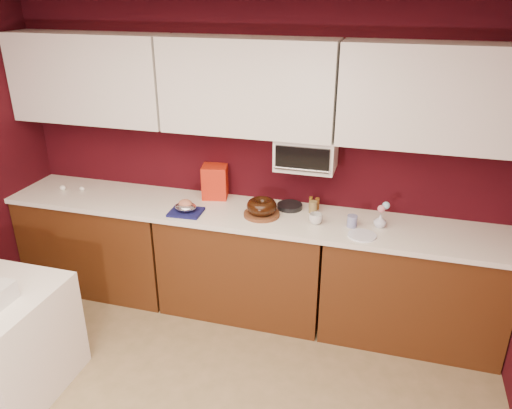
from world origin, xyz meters
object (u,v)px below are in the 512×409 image
at_px(toaster_oven, 306,153).
at_px(bundt_cake, 262,206).
at_px(flower_vase, 380,220).
at_px(pandoro_box, 215,182).
at_px(blue_jar, 352,221).
at_px(coffee_mug, 316,218).
at_px(foil_ham_nest, 186,207).

relative_size(toaster_oven, bundt_cake, 1.93).
bearing_deg(flower_vase, toaster_oven, 165.96).
bearing_deg(flower_vase, bundt_cake, -176.85).
xyz_separation_m(toaster_oven, pandoro_box, (-0.77, 0.05, -0.34)).
distance_m(bundt_cake, blue_jar, 0.69).
relative_size(bundt_cake, coffee_mug, 2.39).
relative_size(coffee_mug, flower_vase, 0.87).
distance_m(pandoro_box, coffee_mug, 0.94).
bearing_deg(flower_vase, foil_ham_nest, -173.54).
distance_m(foil_ham_nest, coffee_mug, 1.01).
bearing_deg(foil_ham_nest, bundt_cake, 11.43).
bearing_deg(bundt_cake, flower_vase, 3.15).
distance_m(toaster_oven, blue_jar, 0.62).
height_order(foil_ham_nest, pandoro_box, pandoro_box).
bearing_deg(toaster_oven, blue_jar, -26.36).
height_order(foil_ham_nest, blue_jar, blue_jar).
height_order(toaster_oven, coffee_mug, toaster_oven).
relative_size(toaster_oven, pandoro_box, 1.62).
xyz_separation_m(foil_ham_nest, pandoro_box, (0.11, 0.37, 0.08)).
height_order(bundt_cake, coffee_mug, bundt_cake).
relative_size(pandoro_box, coffee_mug, 2.85).
bearing_deg(bundt_cake, foil_ham_nest, -168.57).
xyz_separation_m(coffee_mug, flower_vase, (0.46, 0.07, 0.01)).
height_order(coffee_mug, blue_jar, coffee_mug).
height_order(foil_ham_nest, flower_vase, flower_vase).
xyz_separation_m(toaster_oven, coffee_mug, (0.13, -0.22, -0.43)).
height_order(pandoro_box, blue_jar, pandoro_box).
distance_m(toaster_oven, foil_ham_nest, 1.02).
bearing_deg(blue_jar, foil_ham_nest, -174.68).
xyz_separation_m(pandoro_box, coffee_mug, (0.90, -0.28, -0.09)).
xyz_separation_m(bundt_cake, pandoro_box, (-0.47, 0.25, 0.06)).
bearing_deg(coffee_mug, pandoro_box, 162.80).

